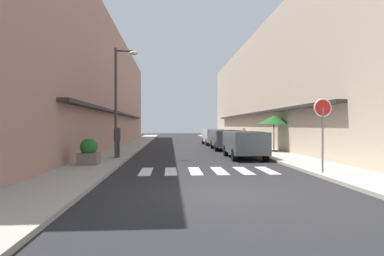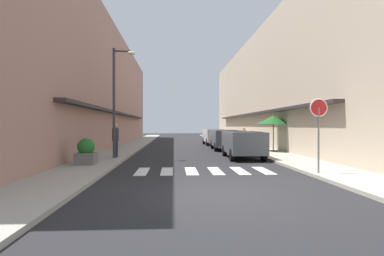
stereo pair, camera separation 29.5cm
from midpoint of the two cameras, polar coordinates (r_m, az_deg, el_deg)
ground_plane at (r=26.98m, az=-1.09°, el=-3.37°), size 101.51×101.51×0.00m
sidewalk_left at (r=27.16m, az=-11.16°, el=-3.23°), size 2.26×64.60×0.12m
sidewalk_right at (r=27.61m, az=8.80°, el=-3.17°), size 2.26×64.60×0.12m
building_row_left at (r=29.24m, az=-17.96°, el=6.65°), size 5.50×43.53×9.94m
building_row_right at (r=29.98m, az=15.08°, el=6.44°), size 5.50×43.53×9.88m
crosswalk at (r=12.79m, az=2.04°, el=-7.54°), size 5.20×2.20×0.01m
parked_car_near at (r=17.76m, az=8.72°, el=-2.35°), size 1.88×4.29×1.47m
parked_car_mid at (r=23.82m, az=5.48°, el=-1.66°), size 1.89×4.15×1.47m
parked_car_far at (r=29.96m, az=3.55°, el=-1.24°), size 1.88×4.24×1.47m
round_street_sign at (r=12.24m, az=21.32°, el=1.99°), size 0.65×0.07×2.61m
street_lamp at (r=17.18m, az=-13.11°, el=6.32°), size 1.19×0.28×5.65m
cafe_umbrella at (r=21.72m, az=13.80°, el=1.37°), size 2.21×2.21×2.32m
planter_corner at (r=14.59m, az=-18.21°, el=-4.08°), size 0.83×0.83×1.12m
pedestrian_walking_near at (r=17.43m, az=-13.48°, el=-1.97°), size 0.34×0.34×1.77m
pedestrian_walking_far at (r=25.81m, az=8.76°, el=-1.48°), size 0.34×0.34×1.56m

